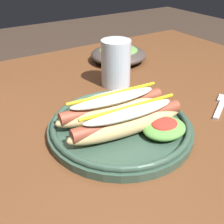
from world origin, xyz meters
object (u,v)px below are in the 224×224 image
hot_dog_plate (122,121)px  fork (222,104)px  water_cup (116,63)px  side_bowl (119,54)px

hot_dog_plate → fork: hot_dog_plate is taller
hot_dog_plate → fork: bearing=-8.4°
hot_dog_plate → water_cup: bearing=59.7°
fork → hot_dog_plate: bearing=143.1°
fork → side_bowl: bearing=67.6°
hot_dog_plate → fork: size_ratio=2.48×
water_cup → side_bowl: bearing=53.7°
fork → side_bowl: (-0.04, 0.37, 0.02)m
fork → water_cup: water_cup is taller
side_bowl → water_cup: bearing=-126.3°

